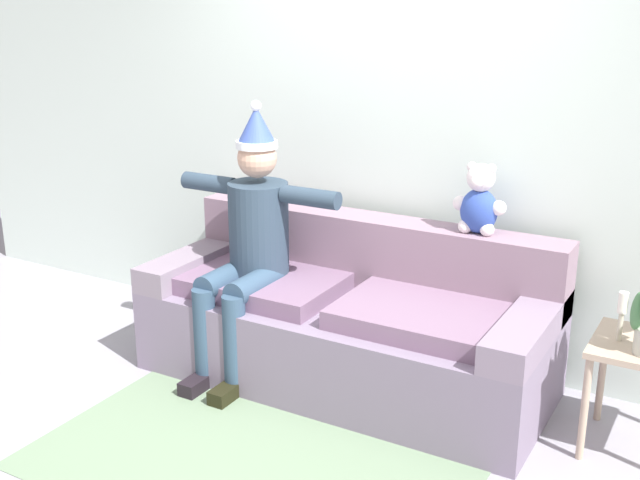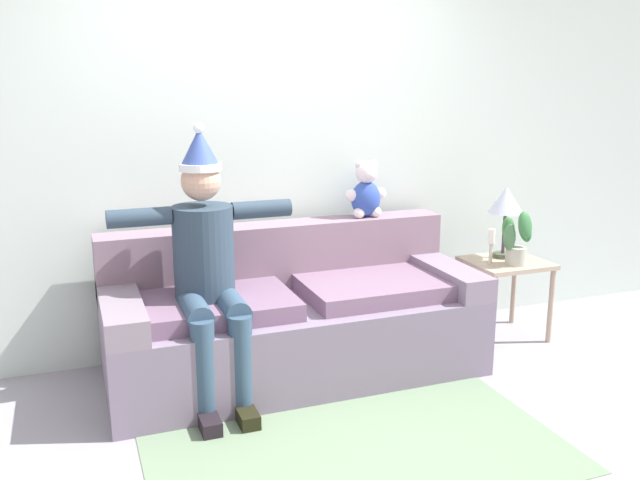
{
  "view_description": "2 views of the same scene",
  "coord_description": "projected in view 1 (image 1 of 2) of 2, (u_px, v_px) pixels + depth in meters",
  "views": [
    {
      "loc": [
        1.87,
        -2.57,
        2.08
      ],
      "look_at": [
        -0.14,
        0.93,
        0.82
      ],
      "focal_mm": 43.86,
      "sensor_mm": 36.0,
      "label": 1
    },
    {
      "loc": [
        -1.23,
        -2.73,
        1.77
      ],
      "look_at": [
        0.1,
        0.79,
        0.87
      ],
      "focal_mm": 37.98,
      "sensor_mm": 36.0,
      "label": 2
    }
  ],
  "objects": [
    {
      "name": "area_rug",
      "position": [
        240.0,
        469.0,
        3.59
      ],
      "size": [
        2.02,
        1.1,
        0.01
      ],
      "primitive_type": "cube",
      "color": "slate",
      "rests_on": "ground_plane"
    },
    {
      "name": "couch",
      "position": [
        349.0,
        321.0,
        4.37
      ],
      "size": [
        2.24,
        0.93,
        0.88
      ],
      "color": "slate",
      "rests_on": "ground_plane"
    },
    {
      "name": "person_seated",
      "position": [
        249.0,
        239.0,
        4.35
      ],
      "size": [
        1.02,
        0.77,
        1.54
      ],
      "color": "#2D3E4F",
      "rests_on": "ground_plane"
    },
    {
      "name": "candle_tall",
      "position": [
        622.0,
        310.0,
        3.58
      ],
      "size": [
        0.04,
        0.04,
        0.24
      ],
      "color": "beige",
      "rests_on": "side_table"
    },
    {
      "name": "back_wall",
      "position": [
        394.0,
        128.0,
        4.51
      ],
      "size": [
        7.0,
        0.1,
        2.7
      ],
      "primitive_type": "cube",
      "color": "silver",
      "rests_on": "ground_plane"
    },
    {
      "name": "ground_plane",
      "position": [
        247.0,
        464.0,
        3.63
      ],
      "size": [
        10.0,
        10.0,
        0.0
      ],
      "primitive_type": "plane",
      "color": "#92909A"
    },
    {
      "name": "teddy_bear",
      "position": [
        479.0,
        202.0,
        4.1
      ],
      "size": [
        0.29,
        0.17,
        0.38
      ],
      "color": "#304BA5",
      "rests_on": "couch"
    }
  ]
}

